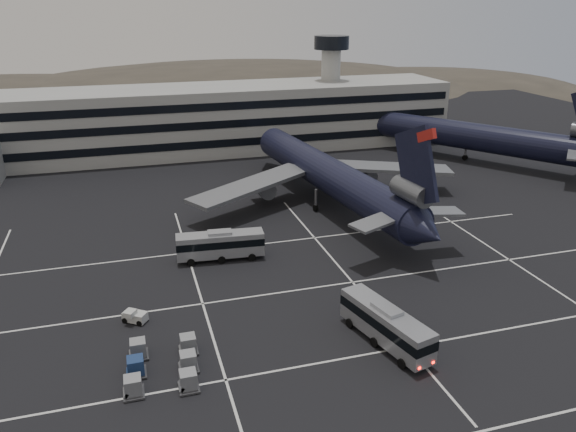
# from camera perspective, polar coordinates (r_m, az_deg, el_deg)

# --- Properties ---
(ground) EXTENTS (260.00, 260.00, 0.00)m
(ground) POSITION_cam_1_polar(r_m,az_deg,el_deg) (61.46, -2.49, -9.90)
(ground) COLOR black
(ground) RESTS_ON ground
(lane_markings) EXTENTS (90.00, 55.62, 0.01)m
(lane_markings) POSITION_cam_1_polar(r_m,az_deg,el_deg) (62.25, -1.80, -9.44)
(lane_markings) COLOR silver
(lane_markings) RESTS_ON ground
(terminal) EXTENTS (125.00, 26.00, 24.00)m
(terminal) POSITION_cam_1_polar(r_m,az_deg,el_deg) (125.16, -11.98, 9.30)
(terminal) COLOR gray
(terminal) RESTS_ON ground
(hills) EXTENTS (352.00, 180.00, 44.00)m
(hills) POSITION_cam_1_polar(r_m,az_deg,el_deg) (227.50, -8.62, 9.84)
(hills) COLOR #38332B
(hills) RESTS_ON ground
(trijet_main) EXTENTS (47.13, 57.68, 18.08)m
(trijet_main) POSITION_cam_1_polar(r_m,az_deg,el_deg) (90.81, 4.29, 4.17)
(trijet_main) COLOR black
(trijet_main) RESTS_ON ground
(trijet_far) EXTENTS (38.51, 50.30, 18.08)m
(trijet_far) POSITION_cam_1_polar(r_m,az_deg,el_deg) (123.05, 18.20, 7.79)
(trijet_far) COLOR black
(trijet_far) RESTS_ON ground
(bus_near) EXTENTS (5.39, 11.81, 4.06)m
(bus_near) POSITION_cam_1_polar(r_m,az_deg,el_deg) (56.39, 9.92, -10.70)
(bus_near) COLOR gray
(bus_near) RESTS_ON ground
(bus_far) EXTENTS (11.43, 3.63, 3.97)m
(bus_far) POSITION_cam_1_polar(r_m,az_deg,el_deg) (73.05, -6.89, -2.83)
(bus_far) COLOR gray
(bus_far) RESTS_ON ground
(tug_b) EXTENTS (2.78, 2.55, 1.54)m
(tug_b) POSITION_cam_1_polar(r_m,az_deg,el_deg) (61.80, -15.20, -9.78)
(tug_b) COLOR beige
(tug_b) RESTS_ON ground
(uld_cluster) EXTENTS (7.29, 8.35, 1.72)m
(uld_cluster) POSITION_cam_1_polar(r_m,az_deg,el_deg) (53.74, -12.66, -14.46)
(uld_cluster) COLOR #2D2D30
(uld_cluster) RESTS_ON ground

